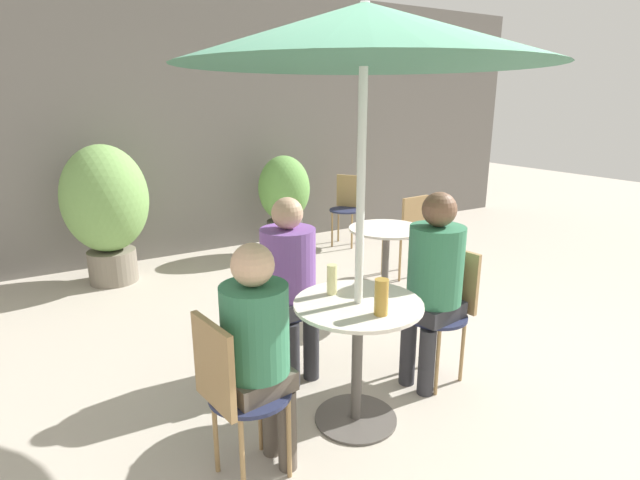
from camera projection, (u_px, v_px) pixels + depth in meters
name	position (u px, v px, depth m)	size (l,w,h in m)	color
ground_plane	(414.00, 425.00, 2.81)	(20.00, 20.00, 0.00)	#B2A899
storefront_wall	(189.00, 124.00, 5.64)	(10.00, 0.06, 3.00)	slate
cafe_table_near	(357.00, 339.00, 2.73)	(0.70, 0.70, 0.73)	#514C47
cafe_table_far	(386.00, 255.00, 4.28)	(0.64, 0.64, 0.73)	#514C47
bistro_chair_0	(446.00, 302.00, 3.19)	(0.41, 0.39, 0.86)	#232847
bistro_chair_1	(278.00, 295.00, 3.30)	(0.39, 0.41, 0.86)	#232847
bistro_chair_2	(233.00, 386.00, 2.26)	(0.41, 0.39, 0.86)	#232847
bistro_chair_3	(408.00, 228.00, 5.00)	(0.39, 0.40, 0.86)	#232847
bistro_chair_4	(347.00, 203.00, 6.24)	(0.45, 0.45, 0.86)	#232847
seated_person_0	(434.00, 274.00, 3.05)	(0.37, 0.34, 1.25)	#2D2D33
seated_person_1	(290.00, 274.00, 3.14)	(0.35, 0.38, 1.20)	#2D2D33
seated_person_2	(258.00, 340.00, 2.29)	(0.34, 0.31, 1.17)	brown
beer_glass_0	(332.00, 279.00, 2.77)	(0.06, 0.06, 0.17)	beige
beer_glass_1	(381.00, 297.00, 2.49)	(0.07, 0.07, 0.19)	#B28433
potted_plant_0	(106.00, 205.00, 4.83)	(0.81, 0.81, 1.37)	slate
potted_plant_1	(284.00, 198.00, 5.83)	(0.60, 0.60, 1.15)	#47423D
umbrella	(364.00, 35.00, 2.31)	(1.79, 1.79, 2.20)	silver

